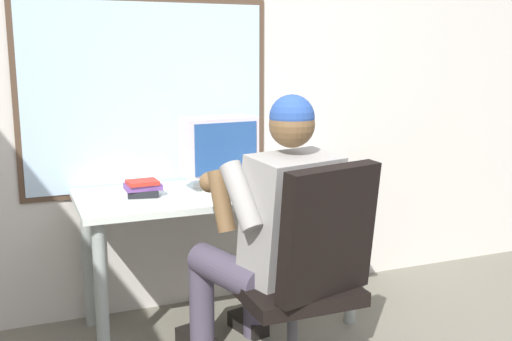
% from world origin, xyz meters
% --- Properties ---
extents(wall_rear, '(4.55, 0.08, 2.67)m').
position_xyz_m(wall_rear, '(-0.02, 2.06, 1.33)').
color(wall_rear, beige).
rests_on(wall_rear, ground).
extents(desk, '(1.44, 0.63, 0.74)m').
position_xyz_m(desk, '(-0.14, 1.69, 0.63)').
color(desk, '#929B96').
rests_on(desk, ground).
extents(office_chair, '(0.56, 0.56, 1.02)m').
position_xyz_m(office_chair, '(-0.03, 0.87, 0.58)').
color(office_chair, black).
rests_on(office_chair, ground).
extents(person_seated, '(0.64, 0.86, 1.27)m').
position_xyz_m(person_seated, '(-0.09, 1.14, 0.67)').
color(person_seated, '#494253').
rests_on(person_seated, ground).
extents(crt_monitor, '(0.40, 0.22, 0.37)m').
position_xyz_m(crt_monitor, '(-0.13, 1.73, 0.96)').
color(crt_monitor, beige).
rests_on(crt_monitor, desk).
extents(wine_glass, '(0.07, 0.07, 0.16)m').
position_xyz_m(wine_glass, '(0.22, 1.54, 0.85)').
color(wine_glass, silver).
rests_on(wine_glass, desk).
extents(desk_speaker, '(0.08, 0.10, 0.16)m').
position_xyz_m(desk_speaker, '(0.30, 1.80, 0.82)').
color(desk_speaker, black).
rests_on(desk_speaker, desk).
extents(book_stack, '(0.18, 0.15, 0.08)m').
position_xyz_m(book_stack, '(-0.54, 1.70, 0.78)').
color(book_stack, black).
rests_on(book_stack, desk).
extents(coffee_mug, '(0.08, 0.08, 0.09)m').
position_xyz_m(coffee_mug, '(0.37, 1.55, 0.78)').
color(coffee_mug, black).
rests_on(coffee_mug, desk).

